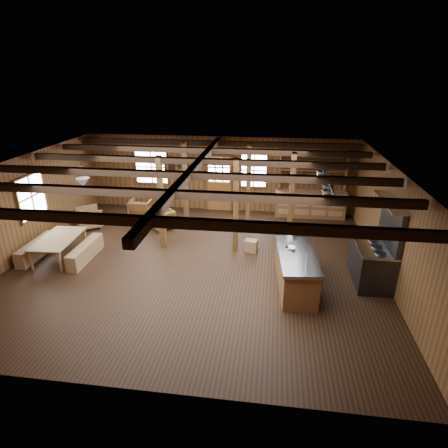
{
  "coord_description": "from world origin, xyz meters",
  "views": [
    {
      "loc": [
        2.03,
        -9.04,
        4.99
      ],
      "look_at": [
        0.75,
        0.32,
        1.12
      ],
      "focal_mm": 30.0,
      "sensor_mm": 36.0,
      "label": 1
    }
  ],
  "objects": [
    {
      "name": "ceiling_joists",
      "position": [
        0.0,
        0.18,
        2.68
      ],
      "size": [
        9.8,
        8.82,
        0.18
      ],
      "color": "black",
      "rests_on": "ceiling"
    },
    {
      "name": "window_left",
      "position": [
        -4.96,
        0.5,
        1.6
      ],
      "size": [
        0.14,
        1.24,
        1.32
      ],
      "color": "white",
      "rests_on": "wall_back"
    },
    {
      "name": "bench_wall",
      "position": [
        -4.65,
        -0.13,
        0.23
      ],
      "size": [
        0.31,
        1.67,
        0.46
      ],
      "primitive_type": "cube",
      "color": "brown",
      "rests_on": "floor"
    },
    {
      "name": "back_door",
      "position": [
        0.0,
        4.45,
        0.88
      ],
      "size": [
        1.02,
        0.08,
        2.15
      ],
      "color": "brown",
      "rests_on": "floor"
    },
    {
      "name": "timber_posts",
      "position": [
        0.52,
        2.08,
        1.4
      ],
      "size": [
        3.95,
        2.35,
        2.8
      ],
      "color": "#482D14",
      "rests_on": "floor"
    },
    {
      "name": "armchair_b",
      "position": [
        -2.7,
        3.23,
        0.35
      ],
      "size": [
        0.77,
        0.79,
        0.7
      ],
      "primitive_type": "imported",
      "rotation": [
        0.0,
        0.0,
        3.17
      ],
      "color": "brown",
      "rests_on": "floor"
    },
    {
      "name": "armchair_c",
      "position": [
        -4.13,
        2.11,
        0.36
      ],
      "size": [
        1.1,
        1.09,
        0.72
      ],
      "primitive_type": "imported",
      "rotation": [
        0.0,
        0.0,
        2.24
      ],
      "color": "brown",
      "rests_on": "floor"
    },
    {
      "name": "room",
      "position": [
        0.0,
        0.0,
        1.4
      ],
      "size": [
        10.04,
        9.04,
        2.84
      ],
      "color": "black",
      "rests_on": "ground"
    },
    {
      "name": "dining_table",
      "position": [
        -3.9,
        -0.13,
        0.31
      ],
      "size": [
        1.07,
        1.8,
        0.61
      ],
      "primitive_type": "imported",
      "rotation": [
        0.0,
        0.0,
        1.63
      ],
      "color": "olive",
      "rests_on": "floor"
    },
    {
      "name": "pendant_lamps",
      "position": [
        -2.25,
        1.0,
        2.25
      ],
      "size": [
        1.86,
        2.36,
        0.66
      ],
      "color": "#313134",
      "rests_on": "ceiling"
    },
    {
      "name": "back_counter",
      "position": [
        3.4,
        4.2,
        0.6
      ],
      "size": [
        2.55,
        0.6,
        2.45
      ],
      "color": "brown",
      "rests_on": "floor"
    },
    {
      "name": "counter_pot",
      "position": [
        2.62,
        0.29,
        1.03
      ],
      "size": [
        0.3,
        0.3,
        0.18
      ],
      "primitive_type": "cylinder",
      "color": "silver",
      "rests_on": "kitchen_island"
    },
    {
      "name": "armchair_a",
      "position": [
        -1.64,
        2.38,
        0.33
      ],
      "size": [
        1.0,
        1.01,
        0.66
      ],
      "primitive_type": "imported",
      "rotation": [
        0.0,
        0.0,
        3.88
      ],
      "color": "brown",
      "rests_on": "floor"
    },
    {
      "name": "pot_rack",
      "position": [
        3.36,
        0.44,
        2.3
      ],
      "size": [
        0.4,
        3.0,
        0.38
      ],
      "color": "#313134",
      "rests_on": "ceiling"
    },
    {
      "name": "commercial_range",
      "position": [
        4.64,
        -0.23,
        0.68
      ],
      "size": [
        0.9,
        1.75,
        2.15
      ],
      "color": "#313134",
      "rests_on": "floor"
    },
    {
      "name": "bench_aisle",
      "position": [
        -3.17,
        -0.13,
        0.23
      ],
      "size": [
        0.31,
        1.67,
        0.46
      ],
      "primitive_type": "cube",
      "color": "brown",
      "rests_on": "floor"
    },
    {
      "name": "step_stool",
      "position": [
        1.47,
        1.01,
        0.18
      ],
      "size": [
        0.45,
        0.36,
        0.36
      ],
      "primitive_type": "cube",
      "rotation": [
        0.0,
        0.0,
        -0.19
      ],
      "color": "brown",
      "rests_on": "floor"
    },
    {
      "name": "bowl",
      "position": [
        2.53,
        -0.64,
        0.97
      ],
      "size": [
        0.28,
        0.28,
        0.06
      ],
      "primitive_type": "imported",
      "rotation": [
        0.0,
        0.0,
        -0.17
      ],
      "color": "silver",
      "rests_on": "kitchen_island"
    },
    {
      "name": "kitchen_island",
      "position": [
        2.67,
        -0.71,
        0.48
      ],
      "size": [
        1.08,
        2.56,
        1.2
      ],
      "rotation": [
        0.0,
        0.0,
        0.08
      ],
      "color": "brown",
      "rests_on": "floor"
    },
    {
      "name": "window_back_left",
      "position": [
        -2.6,
        4.46,
        1.6
      ],
      "size": [
        1.32,
        0.06,
        1.32
      ],
      "color": "white",
      "rests_on": "wall_back"
    },
    {
      "name": "notice_boards",
      "position": [
        -1.5,
        4.46,
        1.64
      ],
      "size": [
        1.08,
        0.03,
        0.9
      ],
      "color": "silver",
      "rests_on": "wall_back"
    },
    {
      "name": "window_back_right",
      "position": [
        1.3,
        4.46,
        1.6
      ],
      "size": [
        1.02,
        0.06,
        1.32
      ],
      "color": "white",
      "rests_on": "wall_back"
    }
  ]
}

